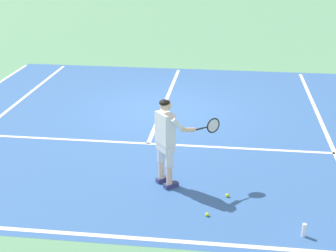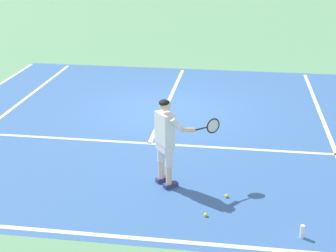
% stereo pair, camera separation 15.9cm
% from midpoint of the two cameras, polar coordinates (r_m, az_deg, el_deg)
% --- Properties ---
extents(ground_plane, '(80.00, 80.00, 0.00)m').
position_cam_midpoint_polar(ground_plane, '(13.40, -1.05, 1.76)').
color(ground_plane, '#609E70').
extents(court_inner_surface, '(10.98, 10.51, 0.00)m').
position_cam_midpoint_polar(court_inner_surface, '(12.58, -1.64, 0.41)').
color(court_inner_surface, '#3866A8').
rests_on(court_inner_surface, ground).
extents(line_baseline, '(10.98, 0.10, 0.01)m').
position_cam_midpoint_polar(line_baseline, '(8.16, -7.22, -12.37)').
color(line_baseline, white).
rests_on(line_baseline, ground).
extents(line_service, '(8.23, 0.10, 0.01)m').
position_cam_midpoint_polar(line_service, '(11.35, -2.68, -2.01)').
color(line_service, white).
rests_on(line_service, ground).
extents(line_centre_service, '(0.10, 6.40, 0.01)m').
position_cam_midpoint_polar(line_centre_service, '(14.30, -0.49, 3.07)').
color(line_centre_service, white).
rests_on(line_centre_service, ground).
extents(line_singles_left, '(0.10, 10.11, 0.01)m').
position_cam_midpoint_polar(line_singles_left, '(13.80, -18.78, 1.18)').
color(line_singles_left, white).
rests_on(line_singles_left, ground).
extents(line_singles_right, '(0.10, 10.11, 0.01)m').
position_cam_midpoint_polar(line_singles_right, '(12.65, 17.12, -0.46)').
color(line_singles_right, white).
rests_on(line_singles_right, ground).
extents(tennis_player, '(1.19, 0.67, 1.71)m').
position_cam_midpoint_polar(tennis_player, '(9.15, -0.64, -1.25)').
color(tennis_player, navy).
rests_on(tennis_player, ground).
extents(tennis_ball_near_feet, '(0.07, 0.07, 0.07)m').
position_cam_midpoint_polar(tennis_ball_near_feet, '(9.21, 6.29, -7.87)').
color(tennis_ball_near_feet, '#CCE02D').
rests_on(tennis_ball_near_feet, ground).
extents(tennis_ball_by_baseline, '(0.07, 0.07, 0.07)m').
position_cam_midpoint_polar(tennis_ball_by_baseline, '(8.61, 3.96, -10.04)').
color(tennis_ball_by_baseline, '#CCE02D').
rests_on(tennis_ball_by_baseline, ground).
extents(water_bottle, '(0.07, 0.07, 0.23)m').
position_cam_midpoint_polar(water_bottle, '(8.30, 14.72, -11.43)').
color(water_bottle, white).
rests_on(water_bottle, ground).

